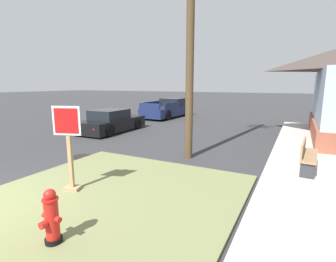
# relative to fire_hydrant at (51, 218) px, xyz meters

# --- Properties ---
(grass_corner_patch) EXTENTS (5.73, 5.69, 0.08)m
(grass_corner_patch) POSITION_rel_fire_hydrant_xyz_m (-0.36, 1.86, -0.48)
(grass_corner_patch) COLOR olive
(grass_corner_patch) RESTS_ON ground
(sidewalk_strip) EXTENTS (2.20, 19.00, 0.12)m
(sidewalk_strip) POSITION_rel_fire_hydrant_xyz_m (3.70, 6.61, -0.46)
(sidewalk_strip) COLOR #B2AFA8
(sidewalk_strip) RESTS_ON ground
(fire_hydrant) EXTENTS (0.38, 0.34, 0.92)m
(fire_hydrant) POSITION_rel_fire_hydrant_xyz_m (0.00, 0.00, 0.00)
(fire_hydrant) COLOR black
(fire_hydrant) RESTS_ON grass_corner_patch
(stop_sign) EXTENTS (0.65, 0.38, 2.06)m
(stop_sign) POSITION_rel_fire_hydrant_xyz_m (-1.37, 1.62, 0.54)
(stop_sign) COLOR #A3845B
(stop_sign) RESTS_ON grass_corner_patch
(manhole_cover) EXTENTS (0.70, 0.70, 0.02)m
(manhole_cover) POSITION_rel_fire_hydrant_xyz_m (-3.56, 4.00, -0.51)
(manhole_cover) COLOR black
(manhole_cover) RESTS_ON ground
(parked_sedan_black) EXTENTS (1.98, 4.21, 1.25)m
(parked_sedan_black) POSITION_rel_fire_hydrant_xyz_m (-5.88, 8.47, 0.02)
(parked_sedan_black) COLOR black
(parked_sedan_black) RESTS_ON ground
(pickup_truck_navy) EXTENTS (2.24, 5.49, 1.48)m
(pickup_truck_navy) POSITION_rel_fire_hydrant_xyz_m (-6.01, 15.63, 0.10)
(pickup_truck_navy) COLOR #19234C
(pickup_truck_navy) RESTS_ON ground
(street_bench) EXTENTS (0.52, 1.74, 0.85)m
(street_bench) POSITION_rel_fire_hydrant_xyz_m (3.71, 5.83, 0.08)
(street_bench) COLOR #93704C
(street_bench) RESTS_ON sidewalk_strip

